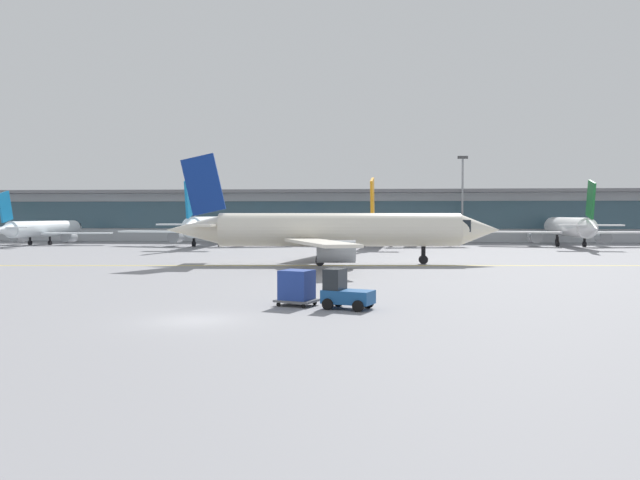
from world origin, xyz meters
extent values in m
plane|color=gray|center=(0.00, 0.00, 0.00)|extent=(400.00, 400.00, 0.00)
cube|color=yellow|center=(5.07, 32.86, 0.00)|extent=(109.69, 8.98, 0.01)
cube|color=#B2B7BC|center=(0.00, 92.90, 4.50)|extent=(210.12, 8.00, 9.00)
cube|color=#385666|center=(0.00, 88.82, 4.95)|extent=(201.72, 0.16, 5.04)
cube|color=slate|center=(0.00, 91.40, 9.30)|extent=(218.53, 11.00, 0.60)
cylinder|color=white|center=(-46.05, 73.49, 2.67)|extent=(3.58, 18.77, 2.59)
cone|color=white|center=(-45.47, 84.36, 2.67)|extent=(2.62, 3.24, 2.46)
cube|color=black|center=(-45.58, 82.29, 2.99)|extent=(2.14, 2.44, 0.91)
cone|color=white|center=(-46.66, 62.11, 2.67)|extent=(2.42, 4.26, 2.20)
cube|color=white|center=(-52.76, 72.33, 1.95)|extent=(10.88, 5.80, 0.21)
cylinder|color=#999EA3|center=(-50.56, 73.35, 1.23)|extent=(1.74, 2.83, 1.60)
cube|color=white|center=(-39.52, 71.62, 1.95)|extent=(10.94, 4.77, 0.21)
cylinder|color=#999EA3|center=(-41.59, 72.87, 1.23)|extent=(1.74, 2.83, 1.60)
cube|color=#1472B2|center=(-46.62, 62.94, 6.17)|extent=(0.46, 3.50, 4.88)
cube|color=white|center=(-44.70, 63.14, 3.06)|extent=(3.90, 2.03, 0.18)
cylinder|color=black|center=(-45.71, 80.01, 0.69)|extent=(0.34, 0.34, 1.37)
cylinder|color=black|center=(-45.71, 80.01, 0.34)|extent=(0.46, 0.71, 0.69)
cylinder|color=black|center=(-47.89, 72.06, 0.69)|extent=(0.34, 0.34, 1.37)
cylinder|color=black|center=(-47.89, 72.06, 0.34)|extent=(0.46, 0.71, 0.69)
cylinder|color=black|center=(-44.39, 71.88, 0.69)|extent=(0.34, 0.34, 1.37)
cylinder|color=black|center=(-44.39, 71.88, 0.34)|extent=(0.46, 0.71, 0.69)
cylinder|color=white|center=(-17.43, 70.75, 3.15)|extent=(3.65, 22.12, 3.06)
cone|color=white|center=(-17.77, 83.61, 3.15)|extent=(3.01, 3.75, 2.91)
cube|color=black|center=(-17.71, 81.16, 3.53)|extent=(2.46, 2.82, 1.07)
cone|color=white|center=(-17.07, 57.29, 3.15)|extent=(2.73, 4.97, 2.60)
cube|color=white|center=(-25.21, 68.74, 2.31)|extent=(12.93, 5.95, 0.25)
cylinder|color=#999EA3|center=(-22.73, 70.16, 1.46)|extent=(1.98, 3.29, 1.89)
cube|color=white|center=(-9.55, 69.16, 2.31)|extent=(12.89, 6.55, 0.25)
cylinder|color=#999EA3|center=(-12.10, 70.44, 1.46)|extent=(1.98, 3.29, 1.89)
cube|color=#1472B2|center=(-17.09, 58.26, 7.29)|extent=(0.43, 4.13, 5.77)
cube|color=white|center=(-19.35, 58.56, 3.61)|extent=(4.56, 2.28, 0.22)
cube|color=white|center=(-14.85, 58.69, 3.61)|extent=(4.56, 2.28, 0.22)
cylinder|color=black|center=(-17.63, 78.47, 0.81)|extent=(0.40, 0.40, 1.62)
cylinder|color=black|center=(-17.63, 78.47, 0.41)|extent=(0.52, 0.82, 0.81)
cylinder|color=black|center=(-19.45, 68.90, 0.81)|extent=(0.40, 0.40, 1.62)
cylinder|color=black|center=(-19.45, 68.90, 0.41)|extent=(0.52, 0.82, 0.81)
cylinder|color=black|center=(-15.31, 69.01, 0.81)|extent=(0.40, 0.40, 1.62)
cylinder|color=black|center=(-15.31, 69.01, 0.41)|extent=(0.52, 0.82, 0.81)
cylinder|color=white|center=(9.40, 72.27, 3.15)|extent=(4.84, 22.22, 3.06)
cone|color=white|center=(10.45, 85.09, 3.15)|extent=(3.20, 3.90, 2.91)
cube|color=black|center=(10.25, 82.64, 3.53)|extent=(2.60, 2.94, 1.07)
cone|color=white|center=(8.31, 58.84, 3.15)|extent=(2.99, 5.09, 2.60)
cube|color=white|center=(1.45, 71.11, 2.31)|extent=(12.81, 7.15, 0.25)
cylinder|color=#999EA3|center=(4.07, 72.25, 1.46)|extent=(2.15, 3.38, 1.89)
cube|color=white|center=(17.06, 69.84, 2.31)|extent=(12.93, 5.31, 0.25)
cylinder|color=#999EA3|center=(14.66, 71.39, 1.46)|extent=(2.15, 3.38, 1.89)
cube|color=orange|center=(8.39, 59.82, 7.29)|extent=(0.66, 4.14, 5.77)
cube|color=white|center=(6.17, 60.36, 3.61)|extent=(4.66, 2.52, 0.22)
cube|color=white|center=(10.66, 59.99, 3.61)|extent=(4.66, 2.52, 0.22)
cylinder|color=black|center=(10.03, 79.96, 0.81)|extent=(0.40, 0.40, 1.62)
cylinder|color=black|center=(10.03, 79.96, 0.41)|extent=(0.56, 0.85, 0.81)
cylinder|color=black|center=(7.19, 70.64, 0.81)|extent=(0.40, 0.40, 1.62)
cylinder|color=black|center=(7.19, 70.64, 0.41)|extent=(0.56, 0.85, 0.81)
cylinder|color=black|center=(11.32, 70.31, 0.81)|extent=(0.40, 0.40, 1.62)
cylinder|color=black|center=(11.32, 70.31, 0.41)|extent=(0.56, 0.85, 0.81)
cylinder|color=white|center=(39.33, 74.71, 3.06)|extent=(4.09, 21.55, 2.98)
cone|color=white|center=(39.98, 87.18, 3.06)|extent=(3.01, 3.71, 2.83)
cube|color=black|center=(39.86, 84.81, 3.43)|extent=(2.46, 2.80, 1.04)
cone|color=white|center=(38.64, 61.63, 3.06)|extent=(2.77, 4.89, 2.53)
cube|color=white|center=(31.63, 73.36, 2.24)|extent=(12.49, 6.64, 0.25)
cylinder|color=#999EA3|center=(34.15, 74.54, 1.42)|extent=(2.00, 3.24, 1.84)
cube|color=white|center=(46.84, 72.56, 2.24)|extent=(12.57, 5.49, 0.25)
cylinder|color=#999EA3|center=(44.46, 74.00, 1.42)|extent=(2.00, 3.24, 1.84)
cube|color=#19662D|center=(38.69, 62.58, 7.09)|extent=(0.52, 4.02, 5.60)
cube|color=white|center=(36.53, 63.05, 3.51)|extent=(4.48, 2.33, 0.21)
cube|color=white|center=(40.90, 62.82, 3.51)|extent=(4.48, 2.33, 0.21)
cylinder|color=black|center=(39.72, 82.19, 0.79)|extent=(0.39, 0.39, 1.58)
cylinder|color=black|center=(39.72, 82.19, 0.39)|extent=(0.52, 0.81, 0.79)
cylinder|color=black|center=(37.23, 73.06, 0.79)|extent=(0.39, 0.39, 1.58)
cylinder|color=black|center=(37.23, 73.06, 0.39)|extent=(0.52, 0.81, 0.79)
cylinder|color=black|center=(41.25, 72.85, 0.79)|extent=(0.39, 0.39, 1.58)
cylinder|color=black|center=(41.25, 72.85, 0.39)|extent=(0.52, 0.81, 0.79)
cylinder|color=silver|center=(5.07, 34.86, 3.44)|extent=(24.27, 5.22, 3.35)
cone|color=silver|center=(19.08, 35.96, 3.44)|extent=(4.25, 3.48, 3.18)
cube|color=black|center=(16.41, 35.75, 3.86)|extent=(3.21, 2.84, 1.17)
cone|color=silver|center=(-9.60, 33.71, 3.44)|extent=(5.56, 3.25, 2.84)
cube|color=silver|center=(2.44, 43.24, 2.52)|extent=(5.84, 14.13, 0.28)
cylinder|color=#999EA3|center=(4.13, 40.61, 1.59)|extent=(3.69, 2.34, 2.07)
cube|color=silver|center=(3.78, 26.17, 2.52)|extent=(7.78, 14.00, 0.28)
cylinder|color=#999EA3|center=(5.04, 29.03, 1.59)|extent=(3.69, 2.34, 2.07)
cube|color=navy|center=(-8.53, 33.79, 7.97)|extent=(4.52, 0.71, 6.30)
cube|color=silver|center=(-8.33, 36.27, 3.95)|extent=(2.74, 5.09, 0.24)
cube|color=silver|center=(-7.95, 31.37, 3.95)|extent=(2.74, 5.09, 0.24)
cylinder|color=black|center=(13.48, 35.52, 0.89)|extent=(0.43, 0.43, 1.77)
cylinder|color=black|center=(13.48, 35.52, 0.44)|extent=(0.93, 0.61, 0.89)
cylinder|color=black|center=(2.94, 36.96, 0.89)|extent=(0.43, 0.43, 1.77)
cylinder|color=black|center=(2.94, 36.96, 0.44)|extent=(0.93, 0.61, 0.89)
cylinder|color=black|center=(3.29, 32.45, 0.89)|extent=(0.43, 0.43, 1.77)
cylinder|color=black|center=(3.29, 32.45, 0.44)|extent=(0.93, 0.61, 0.89)
cube|color=#194C8C|center=(7.04, 4.14, 0.65)|extent=(2.93, 2.22, 0.70)
cube|color=#1E2328|center=(6.34, 4.41, 1.55)|extent=(1.28, 1.48, 1.10)
cylinder|color=black|center=(8.08, 4.50, 0.30)|extent=(0.64, 0.42, 0.60)
cylinder|color=black|center=(7.59, 3.19, 0.30)|extent=(0.64, 0.42, 0.60)
cylinder|color=black|center=(6.49, 5.10, 0.30)|extent=(0.64, 0.42, 0.60)
cylinder|color=black|center=(6.00, 3.79, 0.30)|extent=(0.64, 0.42, 0.60)
cube|color=#595B60|center=(4.21, 5.20, 0.28)|extent=(2.53, 2.23, 0.12)
cube|color=navy|center=(4.21, 5.20, 1.14)|extent=(2.02, 1.97, 1.60)
cylinder|color=black|center=(5.16, 5.59, 0.11)|extent=(0.24, 0.17, 0.22)
cylinder|color=black|center=(4.67, 4.28, 0.11)|extent=(0.24, 0.17, 0.22)
cylinder|color=black|center=(3.76, 6.12, 0.11)|extent=(0.24, 0.17, 0.22)
cylinder|color=black|center=(3.27, 4.81, 0.11)|extent=(0.24, 0.17, 0.22)
cylinder|color=gray|center=(-23.11, 82.96, 6.50)|extent=(0.36, 0.36, 13.00)
cube|color=#3F3F42|center=(-23.11, 82.96, 13.25)|extent=(1.80, 0.30, 0.50)
cylinder|color=gray|center=(24.30, 85.56, 7.42)|extent=(0.36, 0.36, 14.83)
cube|color=#3F3F42|center=(24.30, 85.56, 15.08)|extent=(1.80, 0.30, 0.50)
camera|label=1|loc=(8.24, -29.26, 4.94)|focal=35.96mm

